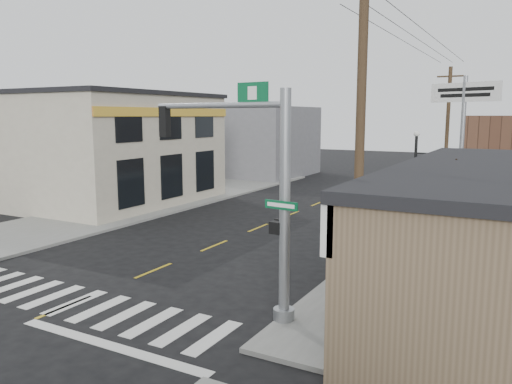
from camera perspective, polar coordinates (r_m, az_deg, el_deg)
The scene contains 18 objects.
ground at distance 16.13m, azimuth -21.03°, elevation -12.17°, with size 140.00×140.00×0.00m, color black.
sidewalk_right at distance 23.41m, azimuth 21.35°, elevation -5.55°, with size 6.00×38.00×0.13m, color slate.
sidewalk_left at distance 31.13m, azimuth -13.57°, elevation -1.75°, with size 6.00×38.00×0.13m, color slate.
center_line at distance 21.85m, azimuth -4.79°, elevation -6.13°, with size 0.12×56.00×0.01m, color gold.
crosswalk at distance 16.36m, azimuth -19.94°, elevation -11.78°, with size 11.00×2.20×0.01m, color silver.
left_building at distance 34.22m, azimuth -17.63°, elevation 4.64°, with size 12.00×12.00×6.80m, color #B8B099.
bldg_distant_left at distance 47.44m, azimuth 0.09°, elevation 5.83°, with size 9.00×10.00×6.40m, color slate.
traffic_signal_pole at distance 13.29m, azimuth 0.39°, elevation 1.41°, with size 5.00×0.38×6.34m.
guide_sign at distance 17.41m, azimuth 11.85°, elevation -4.26°, with size 1.40×0.13×2.45m.
fire_hydrant at distance 16.01m, azimuth 15.27°, elevation -10.12°, with size 0.22×0.22×0.69m.
ped_crossing_sign at distance 18.97m, azimuth 11.68°, elevation -2.07°, with size 1.13×0.08×2.90m.
lamp_post at distance 23.04m, azimuth 17.82°, elevation 1.65°, with size 0.63×0.49×4.81m.
dance_center_sign at distance 26.56m, azimuth 22.63°, elevation 8.14°, with size 3.47×0.22×7.38m.
bare_tree at distance 16.56m, azimuth 24.42°, elevation 2.12°, with size 2.40×2.40×4.81m.
shrub_front at distance 12.23m, azimuth 18.00°, elevation -15.81°, with size 1.26×1.26×0.94m, color #143415.
shrub_back at distance 18.49m, azimuth 17.75°, elevation -7.43°, with size 1.20×1.20×0.90m, color black.
utility_pole_near at distance 13.95m, azimuth 11.83°, elevation 7.03°, with size 1.73×0.26×9.94m.
utility_pole_far at distance 30.78m, azimuth 20.96°, elevation 5.80°, with size 1.42×0.21×8.19m.
Camera 1 is at (11.70, -9.58, 5.59)m, focal length 35.00 mm.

